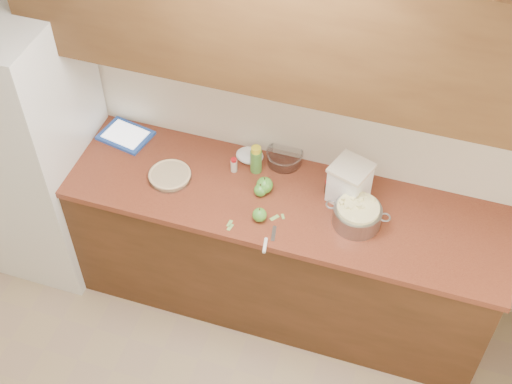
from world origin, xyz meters
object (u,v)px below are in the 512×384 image
(colander, at_px, (357,215))
(tablet, at_px, (126,135))
(pie, at_px, (170,176))
(flour_canister, at_px, (350,182))

(colander, distance_m, tablet, 1.44)
(pie, distance_m, colander, 1.05)
(tablet, bearing_deg, colander, 2.16)
(pie, bearing_deg, colander, 0.07)
(pie, distance_m, flour_canister, 0.98)
(colander, relative_size, tablet, 1.07)
(pie, relative_size, colander, 0.71)
(pie, bearing_deg, flour_canister, 9.43)
(colander, xyz_separation_m, flour_canister, (-0.08, 0.16, 0.06))
(tablet, bearing_deg, flour_canister, 8.31)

